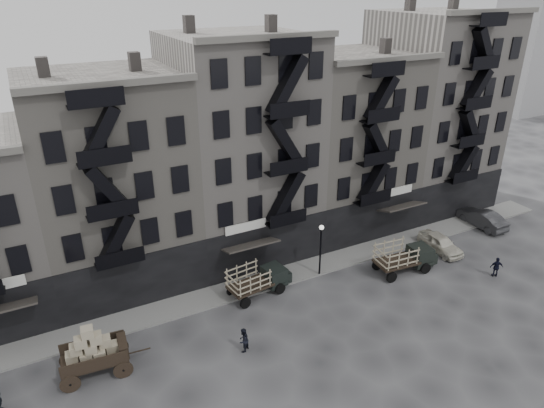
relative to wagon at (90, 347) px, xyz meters
name	(u,v)px	position (x,y,z in m)	size (l,w,h in m)	color
ground	(303,305)	(13.85, 0.01, -1.87)	(140.00, 140.00, 0.00)	#38383A
sidewalk	(277,277)	(13.85, 3.76, -1.80)	(55.00, 2.50, 0.15)	slate
building_midwest	(112,182)	(3.85, 9.84, 5.63)	(10.00, 11.35, 16.20)	gray
building_center	(241,148)	(13.85, 9.83, 6.63)	(10.00, 11.35, 18.20)	gray
building_mideast	(345,142)	(23.85, 9.84, 5.63)	(10.00, 11.35, 16.20)	gray
building_east	(433,112)	(33.85, 9.83, 7.13)	(10.00, 11.35, 19.20)	gray
lamp_post	(321,243)	(16.85, 2.61, 0.91)	(0.36, 0.36, 4.28)	black
wagon	(90,347)	(0.00, 0.00, 0.00)	(4.05, 2.44, 3.28)	black
stake_truck_west	(258,278)	(11.67, 2.63, -0.53)	(4.87, 2.43, 2.35)	black
stake_truck_east	(405,255)	(22.88, 0.13, -0.45)	(5.11, 2.42, 2.49)	black
car_east	(440,243)	(27.67, 1.07, -1.16)	(1.68, 4.17, 1.42)	beige
car_far	(482,218)	(34.31, 2.61, -1.09)	(1.66, 4.76, 1.57)	#29292B
pedestrian_mid	(243,340)	(8.29, -2.25, -1.08)	(0.78, 0.60, 1.59)	black
policeman	(496,267)	(28.56, -3.70, -1.07)	(0.95, 0.39, 1.62)	black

